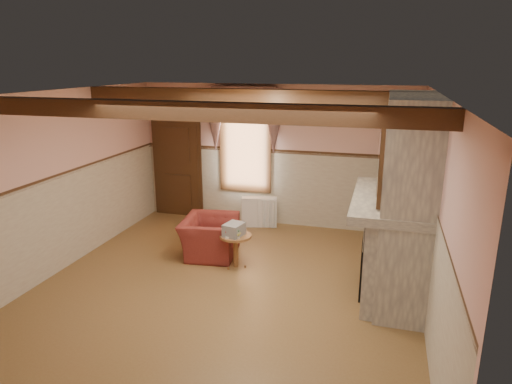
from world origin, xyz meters
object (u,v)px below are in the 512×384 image
(bowl, at_px, (392,190))
(mantel_clock, at_px, (393,178))
(radiator, at_px, (259,212))
(oil_lamp, at_px, (393,179))
(side_table, at_px, (236,251))
(armchair, at_px, (210,237))

(bowl, bearing_deg, mantel_clock, 90.00)
(radiator, xyz_separation_m, oil_lamp, (2.48, -1.65, 1.26))
(mantel_clock, bearing_deg, oil_lamp, -90.00)
(side_table, distance_m, oil_lamp, 2.68)
(armchair, height_order, side_table, armchair)
(side_table, distance_m, mantel_clock, 2.69)
(side_table, xyz_separation_m, oil_lamp, (2.33, 0.29, 1.29))
(bowl, xyz_separation_m, mantel_clock, (0.00, 0.47, 0.06))
(bowl, distance_m, oil_lamp, 0.27)
(side_table, height_order, radiator, radiator)
(radiator, distance_m, mantel_clock, 3.11)
(side_table, bearing_deg, oil_lamp, 6.97)
(mantel_clock, xyz_separation_m, oil_lamp, (0.00, -0.22, 0.04))
(radiator, relative_size, mantel_clock, 2.92)
(bowl, height_order, oil_lamp, oil_lamp)
(side_table, xyz_separation_m, radiator, (-0.14, 1.94, 0.02))
(armchair, xyz_separation_m, mantel_clock, (2.92, 0.16, 1.19))
(radiator, bearing_deg, side_table, -99.40)
(bowl, relative_size, mantel_clock, 1.40)
(radiator, bearing_deg, armchair, -119.15)
(armchair, bearing_deg, side_table, -127.56)
(armchair, distance_m, oil_lamp, 3.17)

